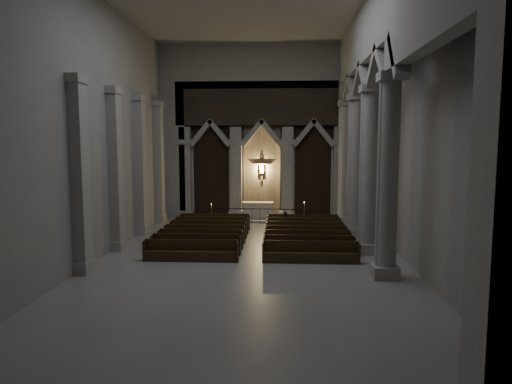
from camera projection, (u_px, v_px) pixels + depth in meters
room at (251, 91)px, 20.10m from camera, size 24.00×24.10×12.00m
sanctuary_wall at (262, 124)px, 31.66m from camera, size 14.00×0.77×12.00m
right_arcade at (371, 89)px, 21.10m from camera, size 1.00×24.00×12.00m
left_pilasters at (129, 169)px, 24.35m from camera, size 0.60×13.00×8.03m
sanctuary_step at (261, 219)px, 31.45m from camera, size 8.50×2.60×0.15m
altar at (258, 210)px, 31.50m from camera, size 2.13×0.85×1.08m
altar_rail at (260, 214)px, 29.77m from camera, size 5.42×0.09×1.07m
candle_stand_left at (212, 218)px, 29.97m from camera, size 0.22×0.22×1.31m
candle_stand_right at (304, 218)px, 30.11m from camera, size 0.24×0.24×1.41m
pews at (255, 237)px, 24.21m from camera, size 9.72×7.97×0.96m
worshipper at (286, 222)px, 27.09m from camera, size 0.53×0.43×1.25m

